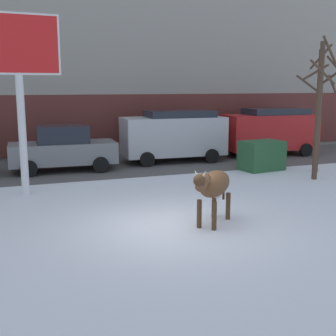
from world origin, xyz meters
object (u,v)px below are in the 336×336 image
(car_red_van, at_px, (270,130))
(billboard, at_px, (18,55))
(car_grey_sedan, at_px, (63,149))
(pedestrian_far_left, at_px, (103,137))
(bare_tree_far_back, at_px, (319,108))
(car_silver_van, at_px, (174,134))
(bare_tree_right_lot, at_px, (320,102))
(cow_brown, at_px, (214,185))
(pedestrian_near_billboard, at_px, (18,140))
(dumpster, at_px, (262,155))

(car_red_van, bearing_deg, billboard, -159.66)
(car_grey_sedan, height_order, pedestrian_far_left, car_grey_sedan)
(billboard, bearing_deg, bare_tree_far_back, -6.77)
(car_silver_van, height_order, bare_tree_right_lot, bare_tree_right_lot)
(billboard, bearing_deg, pedestrian_far_left, 61.28)
(cow_brown, xyz_separation_m, pedestrian_far_left, (-0.19, 12.27, -0.11))
(car_silver_van, xyz_separation_m, pedestrian_far_left, (-2.57, 3.21, -0.36))
(car_grey_sedan, relative_size, car_red_van, 0.91)
(billboard, distance_m, car_grey_sedan, 5.25)
(pedestrian_near_billboard, bearing_deg, bare_tree_right_lot, -33.72)
(cow_brown, distance_m, pedestrian_near_billboard, 12.99)
(billboard, distance_m, car_silver_van, 8.46)
(car_silver_van, bearing_deg, car_red_van, 1.59)
(car_grey_sedan, bearing_deg, bare_tree_right_lot, -20.96)
(pedestrian_near_billboard, xyz_separation_m, dumpster, (9.29, -6.38, -0.28))
(car_silver_van, distance_m, pedestrian_far_left, 4.13)
(car_grey_sedan, height_order, car_red_van, car_red_van)
(car_silver_van, distance_m, bare_tree_right_lot, 6.40)
(bare_tree_right_lot, bearing_deg, pedestrian_far_left, 133.63)
(billboard, bearing_deg, car_silver_van, 32.47)
(car_silver_van, bearing_deg, dumpster, -50.11)
(cow_brown, bearing_deg, bare_tree_right_lot, 34.85)
(billboard, distance_m, pedestrian_near_billboard, 8.19)
(pedestrian_far_left, bearing_deg, car_grey_sedan, -122.72)
(car_grey_sedan, xyz_separation_m, bare_tree_right_lot, (9.55, -3.66, 1.87))
(cow_brown, relative_size, bare_tree_far_back, 0.33)
(car_silver_van, xyz_separation_m, dumpster, (2.65, -3.17, -0.64))
(car_red_van, distance_m, pedestrian_far_left, 8.32)
(car_grey_sedan, distance_m, bare_tree_right_lot, 10.39)
(pedestrian_near_billboard, bearing_deg, dumpster, -34.51)
(cow_brown, bearing_deg, pedestrian_near_billboard, 109.13)
(cow_brown, distance_m, dumpster, 7.75)
(car_silver_van, xyz_separation_m, bare_tree_far_back, (3.55, -5.44, 1.39))
(pedestrian_near_billboard, distance_m, dumpster, 11.27)
(car_silver_van, bearing_deg, car_grey_sedan, -173.30)
(cow_brown, xyz_separation_m, dumpster, (5.03, 5.89, -0.39))
(billboard, height_order, bare_tree_far_back, billboard)
(car_grey_sedan, xyz_separation_m, car_silver_van, (5.01, 0.59, 0.33))
(cow_brown, xyz_separation_m, car_red_van, (7.53, 9.20, 0.25))
(pedestrian_far_left, distance_m, dumpster, 8.25)
(billboard, relative_size, bare_tree_far_back, 1.09)
(car_red_van, xyz_separation_m, bare_tree_far_back, (-1.60, -5.58, 1.39))
(pedestrian_near_billboard, bearing_deg, car_grey_sedan, -66.88)
(pedestrian_far_left, xyz_separation_m, dumpster, (5.22, -6.38, -0.28))
(car_grey_sedan, distance_m, pedestrian_near_billboard, 4.13)
(dumpster, bearing_deg, cow_brown, -130.52)
(car_red_van, height_order, pedestrian_near_billboard, car_red_van)
(bare_tree_right_lot, xyz_separation_m, bare_tree_far_back, (-0.98, -1.20, -0.15))
(car_grey_sedan, height_order, pedestrian_near_billboard, car_grey_sedan)
(car_red_van, distance_m, pedestrian_near_billboard, 12.18)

